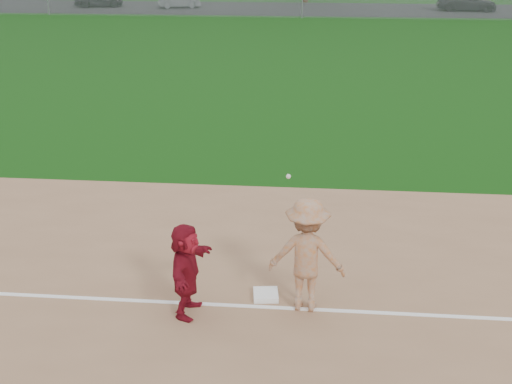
# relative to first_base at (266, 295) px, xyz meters

# --- Properties ---
(ground) EXTENTS (160.00, 160.00, 0.00)m
(ground) POSITION_rel_first_base_xyz_m (-0.36, 0.46, -0.07)
(ground) COLOR #103F0C
(ground) RESTS_ON ground
(foul_line) EXTENTS (60.00, 0.10, 0.01)m
(foul_line) POSITION_rel_first_base_xyz_m (-0.36, -0.34, -0.05)
(foul_line) COLOR white
(foul_line) RESTS_ON infield_dirt
(parking_asphalt) EXTENTS (120.00, 10.00, 0.01)m
(parking_asphalt) POSITION_rel_first_base_xyz_m (-0.36, 46.46, -0.07)
(parking_asphalt) COLOR black
(parking_asphalt) RESTS_ON ground
(first_base) EXTENTS (0.50, 0.50, 0.10)m
(first_base) POSITION_rel_first_base_xyz_m (0.00, 0.00, 0.00)
(first_base) COLOR white
(first_base) RESTS_ON infield_dirt
(base_runner) EXTENTS (0.70, 1.63, 1.71)m
(base_runner) POSITION_rel_first_base_xyz_m (-1.32, -0.62, 0.80)
(base_runner) COLOR maroon
(base_runner) RESTS_ON infield_dirt
(car_mid) EXTENTS (3.78, 2.28, 1.18)m
(car_mid) POSITION_rel_first_base_xyz_m (-11.08, 46.27, 0.53)
(car_mid) COLOR #57585E
(car_mid) RESTS_ON parking_asphalt
(car_right) EXTENTS (4.97, 2.31, 1.40)m
(car_right) POSITION_rel_first_base_xyz_m (13.09, 46.21, 0.64)
(car_right) COLOR black
(car_right) RESTS_ON parking_asphalt
(first_base_play) EXTENTS (1.41, 0.99, 2.34)m
(first_base_play) POSITION_rel_first_base_xyz_m (0.73, -0.25, 0.99)
(first_base_play) COLOR #949497
(first_base_play) RESTS_ON infield_dirt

